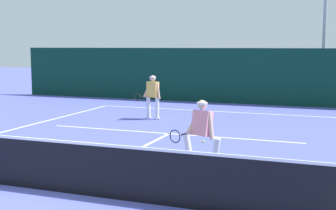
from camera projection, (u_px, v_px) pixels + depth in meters
The scene contains 10 objects.
ground_plane at pixel (55, 191), 8.86m from camera, with size 80.00×80.00×0.00m, color #5059B8.
court_line_baseline_far at pixel (213, 111), 19.58m from camera, with size 10.18×0.10×0.01m, color white.
court_line_service at pixel (169, 134), 14.63m from camera, with size 8.30×0.10×0.01m, color white.
court_line_centre at pixel (127, 155), 11.83m from camera, with size 0.10×6.40×0.01m, color white.
tennis_net at pixel (54, 165), 8.80m from camera, with size 11.15×0.09×1.08m.
player_near at pixel (201, 132), 10.18m from camera, with size 1.08×0.86×1.59m.
player_far at pixel (152, 95), 17.41m from camera, with size 0.90×0.86×1.65m.
tennis_ball at pixel (203, 141), 13.31m from camera, with size 0.07×0.07×0.07m, color #D1E033.
back_fence_windscreen at pixel (230, 76), 22.16m from camera, with size 22.67×0.12×2.63m, color #0B3026.
light_pole at pixel (326, 3), 22.11m from camera, with size 0.55×0.44×7.76m.
Camera 1 is at (5.05, -7.27, 2.77)m, focal length 49.85 mm.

